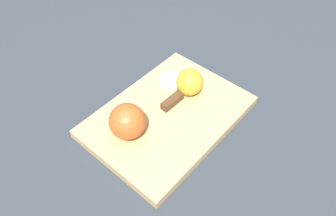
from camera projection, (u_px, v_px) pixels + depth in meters
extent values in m
plane|color=#282D33|center=(168.00, 120.00, 0.82)|extent=(4.00, 4.00, 0.00)
cube|color=tan|center=(168.00, 117.00, 0.81)|extent=(0.42, 0.32, 0.02)
sphere|color=#AD4C1E|center=(127.00, 121.00, 0.73)|extent=(0.08, 0.08, 0.08)
cylinder|color=beige|center=(124.00, 123.00, 0.73)|extent=(0.03, 0.08, 0.08)
sphere|color=gold|center=(190.00, 82.00, 0.83)|extent=(0.07, 0.07, 0.07)
cylinder|color=beige|center=(192.00, 81.00, 0.83)|extent=(0.02, 0.06, 0.07)
cube|color=silver|center=(191.00, 88.00, 0.86)|extent=(0.08, 0.02, 0.00)
cube|color=#472D19|center=(172.00, 101.00, 0.82)|extent=(0.07, 0.03, 0.02)
cylinder|color=beige|center=(171.00, 80.00, 0.88)|extent=(0.07, 0.07, 0.01)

